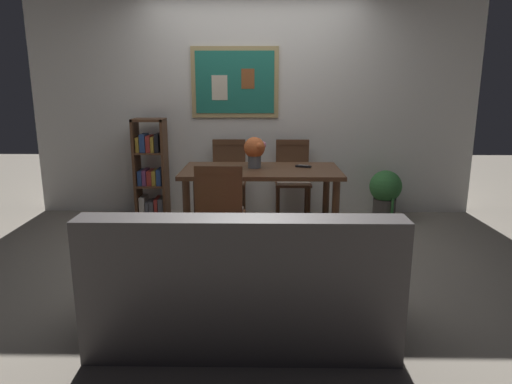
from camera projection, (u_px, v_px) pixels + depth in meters
name	position (u px, v px, depth m)	size (l,w,h in m)	color
ground_plane	(251.00, 252.00, 4.32)	(12.00, 12.00, 0.00)	gray
wall_back_with_painting	(254.00, 104.00, 5.41)	(5.20, 0.14, 2.60)	silver
dining_table	(261.00, 178.00, 4.54)	(1.55, 0.81, 0.72)	brown
dining_chair_near_left	(220.00, 208.00, 3.80)	(0.40, 0.41, 0.91)	brown
dining_chair_far_right	(293.00, 173.00, 5.27)	(0.40, 0.41, 0.91)	brown
dining_chair_far_left	(229.00, 173.00, 5.29)	(0.40, 0.41, 0.91)	brown
leather_couch	(243.00, 288.00, 2.84)	(1.80, 0.84, 0.84)	#514C4C
bookshelf	(151.00, 173.00, 5.33)	(0.36, 0.28, 1.15)	brown
potted_ivy	(385.00, 193.00, 5.25)	(0.36, 0.36, 0.58)	#4C4742
flower_vase	(255.00, 150.00, 4.54)	(0.22, 0.22, 0.31)	slate
tv_remote	(303.00, 166.00, 4.60)	(0.16, 0.10, 0.02)	black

